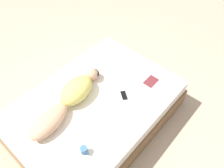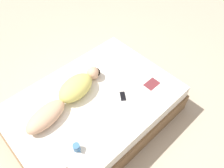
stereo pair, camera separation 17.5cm
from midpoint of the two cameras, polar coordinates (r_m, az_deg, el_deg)
ground_plane at (r=3.34m, az=-2.91°, el=-9.14°), size 12.00×12.00×0.00m
bed at (r=3.13m, az=-3.08°, el=-6.78°), size 1.62×2.30×0.50m
person at (r=2.87m, az=-9.61°, el=-2.87°), size 0.49×1.30×0.23m
open_magazine at (r=3.18m, az=10.38°, el=1.00°), size 0.46×0.31×0.01m
coffee_mug at (r=2.53m, az=-7.20°, el=-16.20°), size 0.12×0.08×0.10m
cell_phone at (r=2.95m, az=4.54°, el=-3.23°), size 0.16×0.14×0.01m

